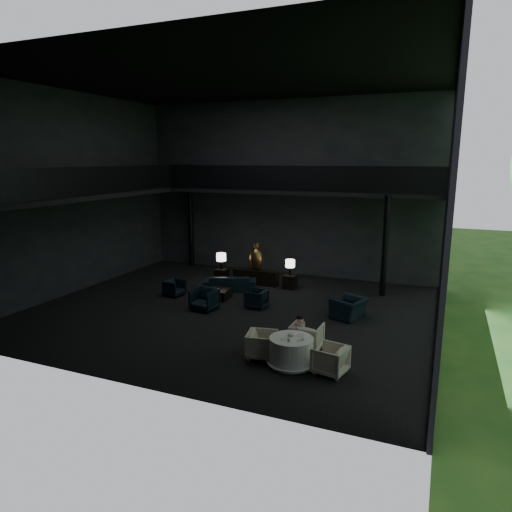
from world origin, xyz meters
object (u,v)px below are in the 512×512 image
at_px(sofa, 230,280).
at_px(dining_chair_north, 307,334).
at_px(table_lamp_right, 290,264).
at_px(child, 300,326).
at_px(lounge_armchair_east, 256,298).
at_px(bronze_urn, 256,258).
at_px(dining_chair_west, 262,343).
at_px(console, 256,277).
at_px(window_armchair, 349,304).
at_px(side_table_left, 221,275).
at_px(lounge_armchair_south, 204,297).
at_px(dining_table, 291,353).
at_px(dining_chair_east, 330,358).
at_px(side_table_right, 290,282).
at_px(coffee_table, 218,294).
at_px(table_lamp_left, 221,258).
at_px(lounge_armchair_west, 174,288).

bearing_deg(sofa, dining_chair_north, 113.35).
xyz_separation_m(sofa, dining_chair_north, (4.69, -4.66, 0.04)).
xyz_separation_m(table_lamp_right, child, (2.29, -6.01, -0.29)).
bearing_deg(table_lamp_right, child, -69.15).
xyz_separation_m(sofa, lounge_armchair_east, (1.90, -1.70, -0.10)).
bearing_deg(table_lamp_right, bronze_urn, 174.70).
xyz_separation_m(dining_chair_north, dining_chair_west, (-0.99, -0.97, -0.06)).
relative_size(console, window_armchair, 1.73).
relative_size(bronze_urn, dining_chair_west, 1.41).
bearing_deg(side_table_left, window_armchair, -23.27).
height_order(lounge_armchair_south, dining_table, lounge_armchair_south).
distance_m(dining_chair_west, child, 1.20).
xyz_separation_m(table_lamp_right, lounge_armchair_east, (-0.34, -2.89, -0.70)).
relative_size(lounge_armchair_south, dining_chair_north, 1.00).
xyz_separation_m(table_lamp_right, lounge_armchair_south, (-1.98, -3.84, -0.57)).
relative_size(dining_chair_north, child, 1.54).
distance_m(sofa, lounge_armchair_east, 2.55).
xyz_separation_m(console, table_lamp_right, (1.60, -0.09, 0.73)).
bearing_deg(window_armchair, dining_chair_north, 8.32).
height_order(bronze_urn, dining_chair_north, bronze_urn).
bearing_deg(dining_chair_east, side_table_right, -142.91).
distance_m(side_table_right, coffee_table, 3.26).
distance_m(table_lamp_left, window_armchair, 6.82).
bearing_deg(lounge_armchair_west, side_table_left, -7.14).
distance_m(console, dining_chair_north, 7.19).
bearing_deg(dining_table, lounge_armchair_west, 146.54).
xyz_separation_m(bronze_urn, table_lamp_right, (1.60, -0.15, -0.10)).
bearing_deg(console, child, -57.47).
relative_size(side_table_right, dining_chair_west, 0.68).
height_order(dining_chair_east, child, child).
xyz_separation_m(side_table_left, dining_chair_east, (6.62, -6.97, 0.14)).
xyz_separation_m(side_table_left, dining_chair_west, (4.66, -6.75, 0.14)).
height_order(console, window_armchair, window_armchair).
relative_size(table_lamp_left, child, 1.13).
xyz_separation_m(side_table_left, window_armchair, (6.24, -2.68, 0.23)).
bearing_deg(table_lamp_right, lounge_armchair_south, -117.32).
relative_size(table_lamp_right, lounge_armchair_east, 0.95).
distance_m(table_lamp_right, lounge_armchair_west, 4.87).
height_order(side_table_right, dining_chair_north, dining_chair_north).
bearing_deg(coffee_table, dining_chair_west, -50.53).
distance_m(lounge_armchair_south, dining_chair_north, 4.87).
bearing_deg(side_table_right, dining_chair_north, -67.32).
relative_size(bronze_urn, lounge_armchair_west, 1.84).
xyz_separation_m(lounge_armchair_south, dining_chair_east, (5.40, -3.19, -0.06)).
height_order(coffee_table, dining_chair_west, dining_chair_west).
height_order(side_table_left, child, child).
relative_size(console, bronze_urn, 1.68).
distance_m(bronze_urn, sofa, 1.64).
height_order(lounge_armchair_west, dining_chair_west, dining_chair_west).
xyz_separation_m(console, bronze_urn, (0.00, 0.06, 0.83)).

